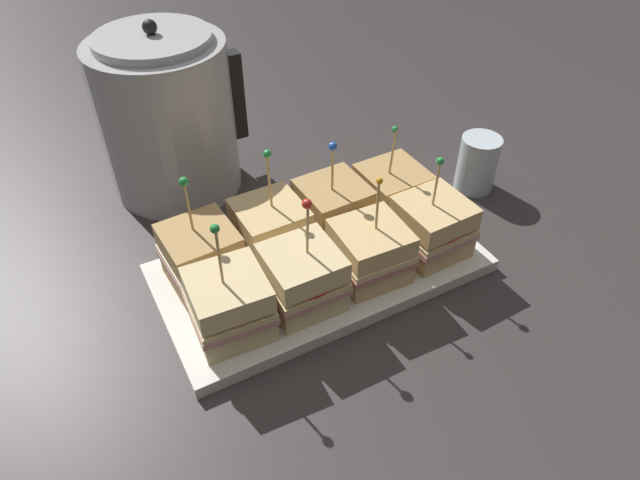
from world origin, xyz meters
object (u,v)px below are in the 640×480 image
object	(u,v)px
drinking_glass	(477,163)
kettle_steel	(168,116)
sandwich_front_center_right	(370,251)
sandwich_back_far_right	(392,192)
sandwich_front_far_left	(229,305)
sandwich_front_far_right	(432,227)
sandwich_back_far_left	(202,256)
serving_platter	(320,268)
sandwich_front_center_left	(302,278)
sandwich_back_center_left	(271,230)
sandwich_back_center_right	(333,209)

from	to	relation	value
drinking_glass	kettle_steel	bearing A→B (deg)	150.26
sandwich_front_center_right	sandwich_back_far_right	distance (m)	0.13
sandwich_front_far_left	drinking_glass	distance (m)	0.47
sandwich_front_far_right	sandwich_back_far_left	distance (m)	0.30
serving_platter	sandwich_front_center_left	distance (m)	0.09
sandwich_front_far_right	sandwich_back_center_left	bearing A→B (deg)	153.44
sandwich_front_center_right	sandwich_back_center_left	world-z (taller)	sandwich_back_center_left
sandwich_front_far_left	sandwich_back_center_left	xyz separation A→B (m)	(0.10, 0.10, 0.00)
sandwich_back_center_left	sandwich_front_far_right	bearing A→B (deg)	-26.56
sandwich_front_center_right	kettle_steel	world-z (taller)	kettle_steel
sandwich_back_center_right	kettle_steel	distance (m)	0.29
serving_platter	sandwich_front_far_right	distance (m)	0.16
serving_platter	kettle_steel	distance (m)	0.33
sandwich_front_center_left	sandwich_back_center_right	distance (m)	0.14
sandwich_front_center_left	sandwich_back_center_left	xyz separation A→B (m)	(0.00, 0.10, -0.00)
serving_platter	sandwich_back_far_right	size ratio (longest dim) A/B	2.88
sandwich_front_center_right	sandwich_back_far_left	bearing A→B (deg)	154.23
sandwich_front_far_right	sandwich_back_far_left	world-z (taller)	sandwich_back_far_left
kettle_steel	sandwich_front_far_right	bearing A→B (deg)	-54.08
sandwich_back_far_left	sandwich_back_center_right	distance (m)	0.19
serving_platter	kettle_steel	bearing A→B (deg)	108.98
sandwich_front_far_left	sandwich_back_center_right	world-z (taller)	sandwich_front_far_left
sandwich_back_far_right	drinking_glass	bearing A→B (deg)	3.65
sandwich_front_far_left	kettle_steel	xyz separation A→B (m)	(0.04, 0.34, 0.06)
sandwich_front_far_left	kettle_steel	distance (m)	0.35
serving_platter	sandwich_front_center_left	size ratio (longest dim) A/B	2.74
drinking_glass	sandwich_front_center_right	bearing A→B (deg)	-158.70
sandwich_front_far_right	sandwich_front_far_left	bearing A→B (deg)	-179.69
serving_platter	sandwich_front_far_left	distance (m)	0.16
sandwich_front_far_left	drinking_glass	bearing A→B (deg)	12.92
sandwich_front_far_left	sandwich_back_far_left	xyz separation A→B (m)	(-0.00, 0.09, 0.00)
kettle_steel	drinking_glass	world-z (taller)	kettle_steel
sandwich_back_far_right	drinking_glass	world-z (taller)	sandwich_back_far_right
sandwich_front_center_right	sandwich_front_far_right	world-z (taller)	same
serving_platter	sandwich_back_far_right	world-z (taller)	sandwich_back_far_right
serving_platter	sandwich_back_center_left	size ratio (longest dim) A/B	2.66
sandwich_back_far_left	sandwich_back_center_right	size ratio (longest dim) A/B	1.03
serving_platter	kettle_steel	size ratio (longest dim) A/B	1.61
sandwich_front_center_left	sandwich_back_far_left	xyz separation A→B (m)	(-0.09, 0.10, -0.00)
sandwich_front_far_left	sandwich_back_center_right	size ratio (longest dim) A/B	1.08
drinking_glass	sandwich_front_center_left	bearing A→B (deg)	-163.70
sandwich_back_center_right	drinking_glass	bearing A→B (deg)	1.55
sandwich_front_far_right	kettle_steel	world-z (taller)	kettle_steel
serving_platter	sandwich_back_center_right	bearing A→B (deg)	46.28
serving_platter	sandwich_front_far_right	bearing A→B (deg)	-17.70
serving_platter	sandwich_back_center_left	xyz separation A→B (m)	(-0.05, 0.05, 0.05)
sandwich_front_center_left	sandwich_back_center_right	xyz separation A→B (m)	(0.10, 0.10, -0.00)
sandwich_front_center_right	sandwich_front_center_left	bearing A→B (deg)	-178.30
sandwich_front_center_left	sandwich_front_far_right	bearing A→B (deg)	0.88
sandwich_front_far_left	sandwich_front_center_left	xyz separation A→B (m)	(0.09, -0.00, 0.00)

